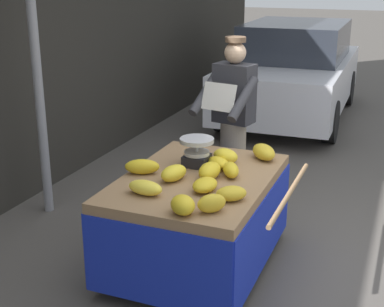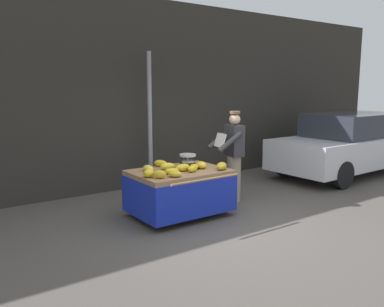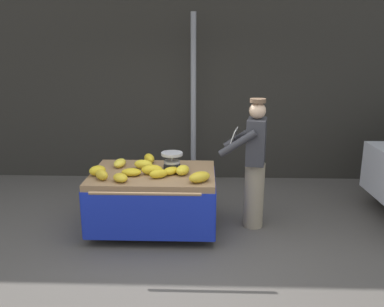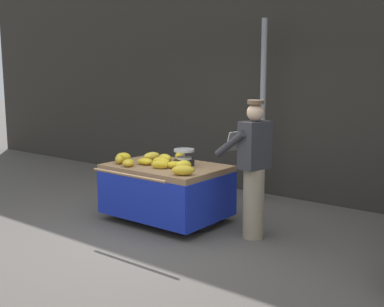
{
  "view_description": "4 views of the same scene",
  "coord_description": "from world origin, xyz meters",
  "views": [
    {
      "loc": [
        -4.15,
        -0.78,
        2.33
      ],
      "look_at": [
        -0.35,
        0.75,
        0.95
      ],
      "focal_mm": 51.57,
      "sensor_mm": 36.0,
      "label": 1
    },
    {
      "loc": [
        -4.02,
        -4.79,
        2.16
      ],
      "look_at": [
        -0.16,
        0.67,
        1.04
      ],
      "focal_mm": 37.6,
      "sensor_mm": 36.0,
      "label": 2
    },
    {
      "loc": [
        0.25,
        -4.23,
        2.36
      ],
      "look_at": [
        0.09,
        0.68,
        1.04
      ],
      "focal_mm": 37.87,
      "sensor_mm": 36.0,
      "label": 3
    },
    {
      "loc": [
        3.85,
        -4.2,
        2.03
      ],
      "look_at": [
        0.06,
        0.64,
        1.0
      ],
      "focal_mm": 44.97,
      "sensor_mm": 36.0,
      "label": 4
    }
  ],
  "objects": [
    {
      "name": "banana_cart",
      "position": [
        -0.41,
        0.68,
        0.57
      ],
      "size": [
        1.59,
        1.31,
        0.79
      ],
      "color": "#93704C",
      "rests_on": "ground"
    },
    {
      "name": "banana_bunch_11",
      "position": [
        -1.08,
        0.52,
        0.85
      ],
      "size": [
        0.26,
        0.25,
        0.13
      ],
      "primitive_type": "ellipsoid",
      "rotation": [
        0.0,
        0.0,
        2.24
      ],
      "color": "gold",
      "rests_on": "banana_cart"
    },
    {
      "name": "ground_plane",
      "position": [
        0.0,
        0.0,
        0.0
      ],
      "size": [
        60.0,
        60.0,
        0.0
      ],
      "primitive_type": "plane",
      "color": "#514C47"
    },
    {
      "name": "banana_bunch_3",
      "position": [
        -0.66,
        0.52,
        0.83
      ],
      "size": [
        0.25,
        0.17,
        0.09
      ],
      "primitive_type": "ellipsoid",
      "rotation": [
        0.0,
        0.0,
        1.55
      ],
      "color": "gold",
      "rests_on": "banana_cart"
    },
    {
      "name": "banana_bunch_2",
      "position": [
        -0.52,
        1.1,
        0.85
      ],
      "size": [
        0.22,
        0.3,
        0.12
      ],
      "primitive_type": "ellipsoid",
      "rotation": [
        0.0,
        0.0,
        0.37
      ],
      "color": "gold",
      "rests_on": "banana_cart"
    },
    {
      "name": "banana_bunch_5",
      "position": [
        -0.88,
        0.9,
        0.84
      ],
      "size": [
        0.17,
        0.28,
        0.1
      ],
      "primitive_type": "ellipsoid",
      "rotation": [
        0.0,
        0.0,
        3.03
      ],
      "color": "yellow",
      "rests_on": "banana_cart"
    },
    {
      "name": "banana_bunch_7",
      "position": [
        0.19,
        0.31,
        0.85
      ],
      "size": [
        0.33,
        0.31,
        0.13
      ],
      "primitive_type": "ellipsoid",
      "rotation": [
        0.0,
        0.0,
        2.24
      ],
      "color": "gold",
      "rests_on": "banana_cart"
    },
    {
      "name": "street_pole",
      "position": [
        0.05,
        2.47,
        1.43
      ],
      "size": [
        0.09,
        0.09,
        2.86
      ],
      "primitive_type": "cylinder",
      "color": "gray",
      "rests_on": "ground"
    },
    {
      "name": "back_wall",
      "position": [
        0.0,
        2.97,
        1.99
      ],
      "size": [
        16.0,
        0.24,
        3.99
      ],
      "primitive_type": "cube",
      "color": "#2D2B26",
      "rests_on": "ground"
    },
    {
      "name": "banana_bunch_10",
      "position": [
        -0.41,
        0.58,
        0.85
      ],
      "size": [
        0.27,
        0.16,
        0.12
      ],
      "primitive_type": "ellipsoid",
      "rotation": [
        0.0,
        0.0,
        1.59
      ],
      "color": "gold",
      "rests_on": "banana_cart"
    },
    {
      "name": "banana_bunch_0",
      "position": [
        -0.55,
        0.82,
        0.85
      ],
      "size": [
        0.28,
        0.21,
        0.12
      ],
      "primitive_type": "ellipsoid",
      "rotation": [
        0.0,
        0.0,
        1.31
      ],
      "color": "yellow",
      "rests_on": "banana_cart"
    },
    {
      "name": "vendor_person",
      "position": [
        0.89,
        0.81,
        0.87
      ],
      "size": [
        0.64,
        0.59,
        1.71
      ],
      "color": "gray",
      "rests_on": "ground"
    },
    {
      "name": "banana_bunch_1",
      "position": [
        -0.99,
        0.35,
        0.85
      ],
      "size": [
        0.23,
        0.23,
        0.13
      ],
      "primitive_type": "ellipsoid",
      "rotation": [
        0.0,
        0.0,
        0.81
      ],
      "color": "gold",
      "rests_on": "banana_cart"
    },
    {
      "name": "banana_bunch_8",
      "position": [
        -0.18,
        0.59,
        0.83
      ],
      "size": [
        0.26,
        0.27,
        0.09
      ],
      "primitive_type": "ellipsoid",
      "rotation": [
        0.0,
        0.0,
        2.45
      ],
      "color": "gold",
      "rests_on": "banana_cart"
    },
    {
      "name": "banana_bunch_9",
      "position": [
        -0.75,
        0.29,
        0.84
      ],
      "size": [
        0.26,
        0.27,
        0.1
      ],
      "primitive_type": "ellipsoid",
      "rotation": [
        0.0,
        0.0,
        0.64
      ],
      "color": "gold",
      "rests_on": "banana_cart"
    },
    {
      "name": "banana_bunch_6",
      "position": [
        -0.03,
        0.58,
        0.85
      ],
      "size": [
        0.22,
        0.26,
        0.12
      ],
      "primitive_type": "ellipsoid",
      "rotation": [
        0.0,
        0.0,
        2.82
      ],
      "color": "yellow",
      "rests_on": "banana_cart"
    },
    {
      "name": "banana_bunch_4",
      "position": [
        -0.31,
        0.44,
        0.84
      ],
      "size": [
        0.26,
        0.21,
        0.11
      ],
      "primitive_type": "ellipsoid",
      "rotation": [
        0.0,
        0.0,
        2.04
      ],
      "color": "gold",
      "rests_on": "banana_cart"
    },
    {
      "name": "weighing_scale",
      "position": [
        -0.18,
        0.78,
        0.9
      ],
      "size": [
        0.28,
        0.28,
        0.23
      ],
      "color": "black",
      "rests_on": "banana_cart"
    }
  ]
}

